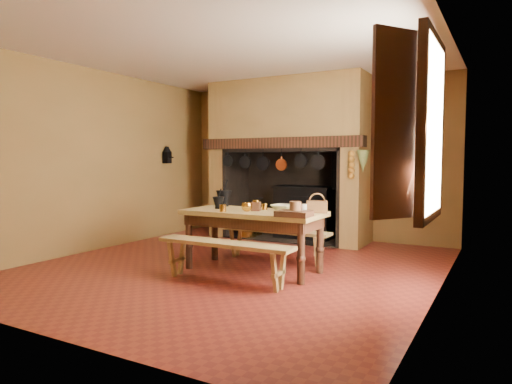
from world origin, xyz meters
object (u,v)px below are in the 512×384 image
Objects in this scene: iron_range at (305,212)px; coffee_grinder at (256,206)px; wicker_basket at (317,206)px; bench_front at (225,252)px; work_table at (253,220)px; mixing_bowl at (283,207)px.

iron_range is 9.27× the size of coffee_grinder.
coffee_grinder is at bearing 171.40° from wicker_basket.
iron_range reaches higher than coffee_grinder.
coffee_grinder reaches higher than bench_front.
iron_range is at bearing 98.05° from work_table.
bench_front is at bearing -108.17° from mixing_bowl.
work_table is at bearing -140.91° from mixing_bowl.
bench_front is 5.91× the size of mixing_bowl.
bench_front is at bearing -112.16° from coffee_grinder.
wicker_basket reaches higher than work_table.
iron_range is at bearing 106.01° from mixing_bowl.
mixing_bowl is at bearing -73.99° from iron_range.
work_table is (0.36, -2.51, 0.16)m from iron_range.
iron_range is 2.62m from wicker_basket.
iron_range reaches higher than bench_front.
iron_range is at bearing 93.72° from wicker_basket.
coffee_grinder is 0.76m from wicker_basket.
mixing_bowl is (0.30, 0.24, 0.16)m from work_table.
wicker_basket is at bearing 47.08° from bench_front.
wicker_basket is (0.74, 0.18, 0.01)m from coffee_grinder.
work_table is at bearing 161.16° from coffee_grinder.
coffee_grinder is at bearing -136.41° from mixing_bowl.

